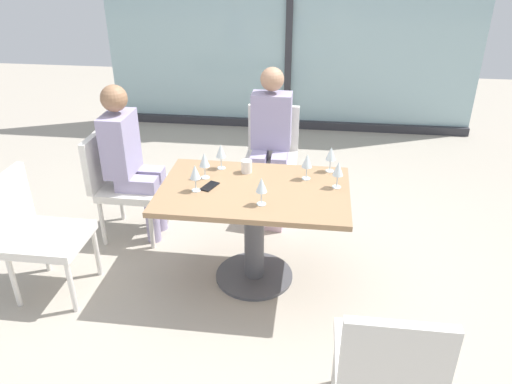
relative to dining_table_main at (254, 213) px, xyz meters
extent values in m
plane|color=#A89E8E|center=(0.00, 0.00, -0.54)|extent=(12.00, 12.00, 0.00)
cube|color=#96B7BC|center=(0.00, 3.20, 0.81)|extent=(4.52, 0.03, 2.70)
cube|color=#2D2D33|center=(0.00, 3.17, 0.81)|extent=(0.08, 0.06, 2.70)
cube|color=#2D2D33|center=(0.00, 3.17, -0.49)|extent=(4.52, 0.10, 0.10)
cube|color=#997551|center=(0.00, 0.00, 0.18)|extent=(1.26, 0.82, 0.04)
cylinder|color=#4C4C51|center=(0.00, 0.00, -0.19)|extent=(0.14, 0.14, 0.69)
cylinder|color=#4C4C51|center=(0.00, 0.00, -0.52)|extent=(0.56, 0.56, 0.02)
cube|color=silver|center=(0.00, 1.10, -0.12)|extent=(0.46, 0.46, 0.06)
cube|color=silver|center=(0.00, 1.35, 0.12)|extent=(0.46, 0.05, 0.42)
cylinder|color=silver|center=(-0.20, 0.90, -0.34)|extent=(0.04, 0.04, 0.39)
cylinder|color=silver|center=(0.20, 0.90, -0.34)|extent=(0.04, 0.04, 0.39)
cylinder|color=silver|center=(-0.20, 1.30, -0.34)|extent=(0.04, 0.04, 0.39)
cylinder|color=silver|center=(0.20, 1.30, -0.34)|extent=(0.04, 0.04, 0.39)
cube|color=silver|center=(-1.05, 0.47, -0.12)|extent=(0.46, 0.46, 0.06)
cube|color=silver|center=(-1.30, 0.47, 0.12)|extent=(0.05, 0.46, 0.42)
cylinder|color=silver|center=(-0.85, 0.27, -0.34)|extent=(0.04, 0.04, 0.39)
cylinder|color=silver|center=(-0.85, 0.67, -0.34)|extent=(0.04, 0.04, 0.39)
cylinder|color=silver|center=(-1.25, 0.27, -0.34)|extent=(0.04, 0.04, 0.39)
cylinder|color=silver|center=(-1.25, 0.67, -0.34)|extent=(0.04, 0.04, 0.39)
cube|color=silver|center=(-1.33, -0.31, -0.12)|extent=(0.46, 0.46, 0.06)
cube|color=silver|center=(-1.58, -0.31, 0.12)|extent=(0.05, 0.46, 0.42)
cylinder|color=silver|center=(-1.13, -0.51, -0.34)|extent=(0.04, 0.04, 0.39)
cylinder|color=silver|center=(-1.13, -0.11, -0.34)|extent=(0.04, 0.04, 0.39)
cylinder|color=silver|center=(-1.53, -0.51, -0.34)|extent=(0.04, 0.04, 0.39)
cylinder|color=silver|center=(-1.53, -0.11, -0.34)|extent=(0.04, 0.04, 0.39)
cube|color=silver|center=(0.77, -1.10, -0.12)|extent=(0.46, 0.46, 0.06)
cube|color=silver|center=(0.77, -1.35, 0.12)|extent=(0.46, 0.05, 0.42)
cylinder|color=silver|center=(0.97, -0.90, -0.34)|extent=(0.04, 0.04, 0.39)
cylinder|color=silver|center=(0.57, -0.90, -0.34)|extent=(0.04, 0.04, 0.39)
cylinder|color=#9E93B7|center=(-0.09, 0.93, -0.31)|extent=(0.11, 0.11, 0.45)
cube|color=#9E93B7|center=(-0.09, 1.02, -0.03)|extent=(0.13, 0.32, 0.11)
cylinder|color=#9E93B7|center=(0.09, 0.93, -0.31)|extent=(0.11, 0.11, 0.45)
cube|color=#9E93B7|center=(0.09, 1.02, -0.03)|extent=(0.13, 0.32, 0.11)
cube|color=#9E93B7|center=(0.00, 1.15, 0.26)|extent=(0.34, 0.20, 0.48)
sphere|color=tan|center=(0.00, 1.15, 0.62)|extent=(0.20, 0.20, 0.20)
cylinder|color=#9E93B7|center=(-0.88, 0.38, -0.31)|extent=(0.11, 0.11, 0.45)
cube|color=#9E93B7|center=(-0.97, 0.38, -0.03)|extent=(0.32, 0.13, 0.11)
cylinder|color=#9E93B7|center=(-0.88, 0.56, -0.31)|extent=(0.11, 0.11, 0.45)
cube|color=#9E93B7|center=(-0.97, 0.56, -0.03)|extent=(0.32, 0.13, 0.11)
cube|color=#9E93B7|center=(-1.10, 0.47, 0.26)|extent=(0.20, 0.34, 0.48)
sphere|color=#936B4C|center=(-1.10, 0.47, 0.62)|extent=(0.20, 0.20, 0.20)
cylinder|color=silver|center=(-0.37, -0.08, 0.20)|extent=(0.06, 0.06, 0.00)
cylinder|color=silver|center=(-0.37, -0.08, 0.24)|extent=(0.01, 0.01, 0.08)
cone|color=silver|center=(-0.37, -0.08, 0.33)|extent=(0.07, 0.07, 0.09)
cylinder|color=silver|center=(-0.36, 0.11, 0.20)|extent=(0.06, 0.06, 0.00)
cylinder|color=silver|center=(-0.36, 0.11, 0.24)|extent=(0.01, 0.01, 0.08)
cone|color=silver|center=(-0.36, 0.11, 0.33)|extent=(0.07, 0.07, 0.09)
cylinder|color=silver|center=(0.34, 0.19, 0.20)|extent=(0.06, 0.06, 0.00)
cylinder|color=silver|center=(0.34, 0.19, 0.24)|extent=(0.01, 0.01, 0.08)
cone|color=silver|center=(0.34, 0.19, 0.33)|extent=(0.07, 0.07, 0.09)
cylinder|color=silver|center=(0.07, -0.21, 0.20)|extent=(0.06, 0.06, 0.00)
cylinder|color=silver|center=(0.07, -0.21, 0.24)|extent=(0.01, 0.01, 0.08)
cone|color=silver|center=(0.07, -0.21, 0.33)|extent=(0.07, 0.07, 0.09)
cylinder|color=silver|center=(0.50, 0.33, 0.20)|extent=(0.06, 0.06, 0.00)
cylinder|color=silver|center=(0.50, 0.33, 0.24)|extent=(0.01, 0.01, 0.08)
cone|color=silver|center=(0.50, 0.33, 0.33)|extent=(0.07, 0.07, 0.09)
cylinder|color=silver|center=(-0.28, 0.28, 0.20)|extent=(0.06, 0.06, 0.00)
cylinder|color=silver|center=(-0.28, 0.28, 0.24)|extent=(0.01, 0.01, 0.08)
cone|color=silver|center=(-0.28, 0.28, 0.33)|extent=(0.07, 0.07, 0.09)
cylinder|color=silver|center=(0.55, 0.09, 0.20)|extent=(0.06, 0.06, 0.00)
cylinder|color=silver|center=(0.55, 0.09, 0.24)|extent=(0.01, 0.01, 0.08)
cone|color=silver|center=(0.55, 0.09, 0.33)|extent=(0.07, 0.07, 0.09)
cylinder|color=white|center=(-0.08, 0.24, 0.24)|extent=(0.08, 0.08, 0.09)
cube|color=black|center=(-0.30, -0.02, 0.20)|extent=(0.12, 0.16, 0.01)
cube|color=beige|center=(0.01, 0.72, -0.40)|extent=(0.32, 0.20, 0.28)
camera|label=1|loc=(0.39, -2.89, 1.70)|focal=34.69mm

